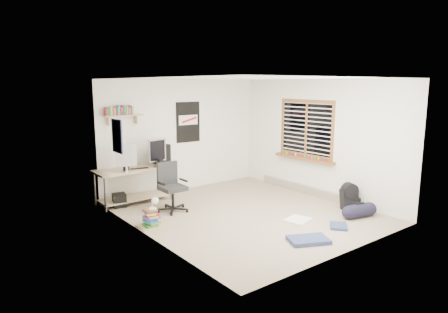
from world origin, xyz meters
TOP-DOWN VIEW (x-y plane):
  - floor at (0.00, 0.00)m, footprint 4.00×4.50m
  - ceiling at (0.00, 0.00)m, footprint 4.00×4.50m
  - back_wall at (0.00, 2.25)m, footprint 4.00×0.01m
  - left_wall at (-2.00, 0.00)m, footprint 0.01×4.50m
  - right_wall at (2.00, 0.00)m, footprint 0.01×4.50m
  - desk at (-1.37, 1.94)m, footprint 1.68×1.11m
  - monitor_left at (-1.63, 1.67)m, footprint 0.40×0.24m
  - monitor_right at (-0.92, 1.74)m, footprint 0.44×0.19m
  - pc_tower at (-0.70, 2.00)m, footprint 0.28×0.46m
  - keyboard at (-1.29, 1.84)m, footprint 0.39×0.21m
  - speaker_left at (-1.60, 1.77)m, footprint 0.10×0.10m
  - speaker_right at (-0.89, 1.66)m, footprint 0.10×0.10m
  - office_chair at (-1.03, 0.95)m, footprint 0.62×0.62m
  - wall_shelf at (-1.45, 2.14)m, footprint 0.80×0.22m
  - poster_back_wall at (0.15, 2.23)m, footprint 0.62×0.03m
  - poster_left_wall at (-1.99, 1.20)m, footprint 0.02×0.42m
  - window at (1.95, 0.30)m, footprint 0.10×1.50m
  - baseboard_heater at (1.96, 0.30)m, footprint 0.08×2.50m
  - backpack at (1.75, -1.03)m, footprint 0.39×0.36m
  - duffel_bag at (1.48, -1.45)m, footprint 0.30×0.30m
  - tshirt at (0.43, -0.91)m, footprint 0.52×0.47m
  - jeans_a at (-0.15, -1.65)m, footprint 0.71×0.61m
  - jeans_b at (0.75, -1.54)m, footprint 0.46×0.45m
  - book_stack at (-1.75, 0.45)m, footprint 0.58×0.54m
  - desk_lamp at (-1.73, 0.43)m, footprint 0.15×0.23m
  - subwoofer at (-1.75, 1.82)m, footprint 0.28×0.28m

SIDE VIEW (x-z plane):
  - floor at x=0.00m, z-range -0.01..0.00m
  - tshirt at x=0.43m, z-range 0.00..0.04m
  - jeans_b at x=0.75m, z-range 0.00..0.05m
  - jeans_a at x=-0.15m, z-range 0.00..0.06m
  - baseboard_heater at x=1.96m, z-range 0.00..0.18m
  - duffel_bag at x=1.48m, z-range -0.11..0.39m
  - subwoofer at x=-1.75m, z-range 0.00..0.28m
  - book_stack at x=-1.75m, z-range -0.01..0.31m
  - backpack at x=1.75m, z-range -0.01..0.41m
  - desk at x=-1.37m, z-range 0.01..0.72m
  - desk_lamp at x=-1.73m, z-range 0.27..0.49m
  - office_chair at x=-1.03m, z-range 0.02..0.96m
  - keyboard at x=-1.29m, z-range 0.71..0.72m
  - speaker_left at x=-1.60m, z-range 0.71..0.88m
  - speaker_right at x=-0.89m, z-range 0.71..0.89m
  - monitor_left at x=-1.63m, z-range 0.71..1.14m
  - pc_tower at x=-0.70m, z-range 0.71..1.15m
  - monitor_right at x=-0.92m, z-range 0.71..1.17m
  - back_wall at x=0.00m, z-range 0.00..2.50m
  - left_wall at x=-2.00m, z-range 0.00..2.50m
  - right_wall at x=2.00m, z-range 0.00..2.50m
  - window at x=1.95m, z-range 0.82..2.08m
  - poster_left_wall at x=-1.99m, z-range 1.20..1.80m
  - poster_back_wall at x=0.15m, z-range 1.09..2.01m
  - wall_shelf at x=-1.45m, z-range 1.66..1.90m
  - ceiling at x=0.00m, z-range 2.50..2.51m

